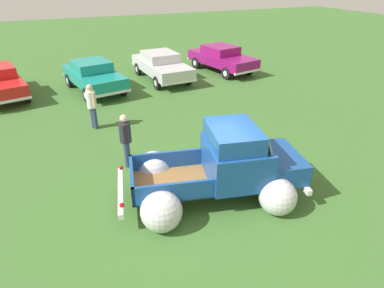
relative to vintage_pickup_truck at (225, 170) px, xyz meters
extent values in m
plane|color=#3D6B2D|center=(-0.38, 0.08, -0.76)|extent=(80.00, 80.00, 0.00)
cylinder|color=black|center=(1.22, 0.63, -0.38)|extent=(0.79, 0.38, 0.76)
cylinder|color=silver|center=(1.22, 0.63, -0.38)|extent=(0.38, 0.30, 0.34)
cylinder|color=black|center=(0.85, -1.07, -0.38)|extent=(0.79, 0.38, 0.76)
cylinder|color=silver|center=(0.85, -1.07, -0.38)|extent=(0.38, 0.30, 0.34)
cylinder|color=black|center=(-1.52, 1.22, -0.38)|extent=(0.79, 0.38, 0.76)
cylinder|color=silver|center=(-1.52, 1.22, -0.38)|extent=(0.38, 0.30, 0.34)
cylinder|color=black|center=(-1.88, -0.48, -0.38)|extent=(0.79, 0.38, 0.76)
cylinder|color=silver|center=(-1.88, -0.48, -0.38)|extent=(0.38, 0.30, 0.34)
sphere|color=silver|center=(-1.50, 1.27, -0.32)|extent=(1.14, 1.14, 0.96)
sphere|color=silver|center=(-1.89, -0.53, -0.32)|extent=(1.14, 1.14, 0.96)
cube|color=olive|center=(-1.31, 0.28, -0.22)|extent=(2.33, 1.94, 0.04)
cube|color=#19478C|center=(-1.15, 1.00, 0.01)|extent=(2.02, 0.51, 0.50)
cube|color=#19478C|center=(-1.46, -0.43, 0.01)|extent=(2.02, 0.51, 0.50)
cube|color=#19478C|center=(-0.35, 0.07, 0.01)|extent=(0.40, 1.52, 0.50)
cube|color=#19478C|center=(-2.27, 0.49, 0.01)|extent=(0.40, 1.52, 0.50)
cube|color=#19478C|center=(0.26, -0.06, 0.24)|extent=(1.78, 1.97, 0.95)
cube|color=#19478C|center=(0.16, -0.03, 0.94)|extent=(1.45, 1.75, 0.45)
cube|color=#8CADB7|center=(0.79, -0.17, 0.92)|extent=(0.45, 1.46, 0.38)
cube|color=#19478C|center=(1.28, -0.28, 0.04)|extent=(1.56, 1.85, 0.55)
sphere|color=silver|center=(1.23, 0.66, -0.34)|extent=(1.09, 1.09, 0.92)
sphere|color=silver|center=(0.85, -1.10, -0.34)|extent=(1.09, 1.09, 0.92)
cube|color=silver|center=(-2.57, 0.55, -0.30)|extent=(0.54, 1.96, 0.14)
cube|color=silver|center=(1.81, -0.39, -0.30)|extent=(0.54, 1.96, 0.14)
sphere|color=red|center=(-2.36, 1.32, -0.12)|extent=(0.13, 0.13, 0.11)
sphere|color=red|center=(-2.70, -0.23, -0.12)|extent=(0.13, 0.13, 0.11)
cylinder|color=black|center=(-4.79, 9.52, -0.43)|extent=(0.34, 0.69, 0.66)
cylinder|color=silver|center=(-4.79, 9.52, -0.43)|extent=(0.27, 0.34, 0.30)
cylinder|color=black|center=(-5.37, 12.16, -0.43)|extent=(0.34, 0.69, 0.66)
cylinder|color=silver|center=(-5.37, 12.16, -0.43)|extent=(0.27, 0.34, 0.30)
cube|color=silver|center=(-5.41, 8.64, -0.31)|extent=(1.76, 0.48, 0.12)
cylinder|color=black|center=(-0.65, 8.78, -0.43)|extent=(0.32, 0.69, 0.66)
cylinder|color=silver|center=(-0.65, 8.78, -0.43)|extent=(0.27, 0.33, 0.30)
cylinder|color=black|center=(-2.31, 8.46, -0.43)|extent=(0.32, 0.69, 0.66)
cylinder|color=silver|center=(-2.31, 8.46, -0.43)|extent=(0.27, 0.33, 0.30)
cylinder|color=black|center=(-1.17, 11.42, -0.43)|extent=(0.32, 0.69, 0.66)
cylinder|color=silver|center=(-1.17, 11.42, -0.43)|extent=(0.27, 0.33, 0.30)
cylinder|color=black|center=(-2.83, 11.10, -0.43)|extent=(0.32, 0.69, 0.66)
cylinder|color=silver|center=(-2.83, 11.10, -0.43)|extent=(0.27, 0.33, 0.30)
cube|color=teal|center=(-1.74, 9.94, -0.05)|extent=(2.59, 4.48, 0.55)
cube|color=teal|center=(-1.77, 10.11, 0.45)|extent=(1.89, 2.04, 0.45)
cube|color=silver|center=(-2.14, 11.97, -0.31)|extent=(1.86, 0.46, 0.12)
cube|color=silver|center=(-1.34, 7.92, -0.31)|extent=(1.86, 0.46, 0.12)
cylinder|color=black|center=(2.80, 9.06, -0.43)|extent=(0.24, 0.67, 0.66)
cylinder|color=silver|center=(2.80, 9.06, -0.43)|extent=(0.23, 0.31, 0.30)
cylinder|color=black|center=(1.11, 8.96, -0.43)|extent=(0.24, 0.67, 0.66)
cylinder|color=silver|center=(1.11, 8.96, -0.43)|extent=(0.23, 0.31, 0.30)
cylinder|color=black|center=(2.63, 11.96, -0.43)|extent=(0.24, 0.67, 0.66)
cylinder|color=silver|center=(2.63, 11.96, -0.43)|extent=(0.23, 0.31, 0.30)
cylinder|color=black|center=(0.94, 11.86, -0.43)|extent=(0.24, 0.67, 0.66)
cylinder|color=silver|center=(0.94, 11.86, -0.43)|extent=(0.23, 0.31, 0.30)
cube|color=silver|center=(1.87, 10.46, -0.05)|extent=(2.09, 4.65, 0.55)
cube|color=silver|center=(1.86, 10.64, 0.45)|extent=(1.69, 2.00, 0.45)
cube|color=silver|center=(1.73, 12.69, -0.31)|extent=(1.88, 0.21, 0.12)
cube|color=silver|center=(2.01, 8.23, -0.31)|extent=(1.88, 0.21, 0.12)
cylinder|color=black|center=(6.71, 9.45, -0.43)|extent=(0.33, 0.69, 0.66)
cylinder|color=silver|center=(6.71, 9.45, -0.43)|extent=(0.27, 0.33, 0.30)
cylinder|color=black|center=(5.08, 9.12, -0.43)|extent=(0.33, 0.69, 0.66)
cylinder|color=silver|center=(5.08, 9.12, -0.43)|extent=(0.27, 0.33, 0.30)
cylinder|color=black|center=(6.15, 12.20, -0.43)|extent=(0.33, 0.69, 0.66)
cylinder|color=silver|center=(6.15, 12.20, -0.43)|extent=(0.27, 0.33, 0.30)
cylinder|color=black|center=(4.51, 11.87, -0.43)|extent=(0.33, 0.69, 0.66)
cylinder|color=silver|center=(4.51, 11.87, -0.43)|extent=(0.27, 0.33, 0.30)
cube|color=#8C1466|center=(5.61, 10.66, -0.05)|extent=(2.63, 4.66, 0.55)
cube|color=#8C1466|center=(5.58, 10.83, 0.45)|extent=(1.89, 2.12, 0.45)
cube|color=silver|center=(5.18, 12.77, -0.31)|extent=(1.83, 0.47, 0.12)
cube|color=silver|center=(6.05, 8.55, -0.31)|extent=(1.83, 0.47, 0.12)
cylinder|color=navy|center=(-1.99, 2.36, -0.36)|extent=(0.20, 0.20, 0.80)
cylinder|color=navy|center=(-1.92, 2.52, -0.36)|extent=(0.20, 0.20, 0.80)
cylinder|color=#26262B|center=(-1.95, 2.44, 0.34)|extent=(0.45, 0.45, 0.60)
cylinder|color=#26262B|center=(-2.04, 2.24, 0.37)|extent=(0.12, 0.12, 0.57)
cylinder|color=beige|center=(-1.87, 2.64, 0.37)|extent=(0.12, 0.12, 0.57)
sphere|color=beige|center=(-1.95, 2.44, 0.78)|extent=(0.28, 0.28, 0.22)
cylinder|color=navy|center=(-2.42, 5.49, -0.35)|extent=(0.19, 0.19, 0.82)
cylinder|color=navy|center=(-2.48, 5.64, -0.35)|extent=(0.19, 0.19, 0.82)
cylinder|color=silver|center=(-2.45, 5.57, 0.36)|extent=(0.44, 0.44, 0.61)
cylinder|color=#DBAD84|center=(-2.37, 5.36, 0.39)|extent=(0.12, 0.12, 0.58)
cylinder|color=silver|center=(-2.53, 5.77, 0.39)|extent=(0.12, 0.12, 0.58)
sphere|color=#DBAD84|center=(-2.45, 5.57, 0.81)|extent=(0.29, 0.29, 0.22)
camera|label=1|loc=(-3.57, -6.11, 4.44)|focal=30.67mm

